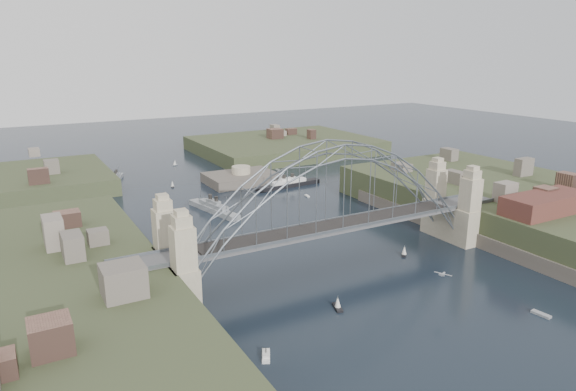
# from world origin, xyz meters

# --- Properties ---
(ground) EXTENTS (500.00, 500.00, 0.00)m
(ground) POSITION_xyz_m (0.00, 0.00, 0.00)
(ground) COLOR black
(ground) RESTS_ON ground
(bridge) EXTENTS (84.00, 13.80, 24.60)m
(bridge) POSITION_xyz_m (0.00, 0.00, 12.32)
(bridge) COLOR #535356
(bridge) RESTS_ON ground
(shore_west) EXTENTS (50.50, 90.00, 12.00)m
(shore_west) POSITION_xyz_m (-57.32, 0.00, 1.97)
(shore_west) COLOR #363E23
(shore_west) RESTS_ON ground
(shore_east) EXTENTS (50.50, 90.00, 12.00)m
(shore_east) POSITION_xyz_m (57.32, 0.00, 1.97)
(shore_east) COLOR #363E23
(shore_east) RESTS_ON ground
(headland_nw) EXTENTS (60.00, 45.00, 9.00)m
(headland_nw) POSITION_xyz_m (-55.00, 95.00, 0.50)
(headland_nw) COLOR #363E23
(headland_nw) RESTS_ON ground
(headland_ne) EXTENTS (70.00, 55.00, 9.50)m
(headland_ne) POSITION_xyz_m (50.00, 110.00, 0.75)
(headland_ne) COLOR #363E23
(headland_ne) RESTS_ON ground
(fort_island) EXTENTS (22.00, 16.00, 9.40)m
(fort_island) POSITION_xyz_m (12.00, 70.00, -0.34)
(fort_island) COLOR #524A41
(fort_island) RESTS_ON ground
(wharf_shed) EXTENTS (20.00, 8.00, 4.00)m
(wharf_shed) POSITION_xyz_m (44.00, -14.00, 10.00)
(wharf_shed) COLOR #592D26
(wharf_shed) RESTS_ON shore_east
(naval_cruiser_near) EXTENTS (6.86, 20.58, 6.14)m
(naval_cruiser_near) POSITION_xyz_m (-7.45, 44.70, 0.95)
(naval_cruiser_near) COLOR #919599
(naval_cruiser_near) RESTS_ON ground
(naval_cruiser_far) EXTENTS (7.08, 14.15, 4.86)m
(naval_cruiser_far) POSITION_xyz_m (-22.64, 92.05, 0.76)
(naval_cruiser_far) COLOR #919599
(naval_cruiser_far) RESTS_ON ground
(ocean_liner) EXTENTS (22.51, 4.85, 5.48)m
(ocean_liner) POSITION_xyz_m (22.57, 57.93, 0.85)
(ocean_liner) COLOR black
(ocean_liner) RESTS_ON ground
(aeroplane) EXTENTS (1.68, 2.76, 0.43)m
(aeroplane) POSITION_xyz_m (6.48, -22.20, 5.50)
(aeroplane) COLOR #AEB1B6
(small_boat_a) EXTENTS (2.74, 2.46, 1.43)m
(small_boat_a) POSITION_xyz_m (-15.50, 22.03, 0.28)
(small_boat_a) COLOR white
(small_boat_a) RESTS_ON ground
(small_boat_b) EXTENTS (2.02, 1.60, 0.45)m
(small_boat_b) POSITION_xyz_m (8.85, 24.03, 0.15)
(small_boat_b) COLOR white
(small_boat_b) RESTS_ON ground
(small_boat_c) EXTENTS (1.93, 3.28, 2.38)m
(small_boat_c) POSITION_xyz_m (-9.19, -14.90, 0.74)
(small_boat_c) COLOR white
(small_boat_c) RESTS_ON ground
(small_boat_d) EXTENTS (1.01, 2.31, 0.45)m
(small_boat_d) POSITION_xyz_m (21.90, 45.51, 0.15)
(small_boat_d) COLOR white
(small_boat_d) RESTS_ON ground
(small_boat_e) EXTENTS (3.79, 1.27, 0.45)m
(small_boat_e) POSITION_xyz_m (-32.01, 51.08, 0.15)
(small_boat_e) COLOR white
(small_boat_e) RESTS_ON ground
(small_boat_f) EXTENTS (0.71, 1.51, 1.43)m
(small_boat_f) POSITION_xyz_m (-5.87, 55.05, 0.30)
(small_boat_f) COLOR white
(small_boat_f) RESTS_ON ground
(small_boat_g) EXTENTS (1.37, 3.13, 0.45)m
(small_boat_g) POSITION_xyz_m (17.91, -32.76, 0.15)
(small_boat_g) COLOR white
(small_boat_g) RESTS_ON ground
(small_boat_h) EXTENTS (1.18, 1.96, 2.38)m
(small_boat_h) POSITION_xyz_m (-9.20, 75.03, 0.96)
(small_boat_h) COLOR white
(small_boat_h) RESTS_ON ground
(small_boat_i) EXTENTS (2.21, 1.09, 0.45)m
(small_boat_i) POSITION_xyz_m (27.96, 14.29, 0.15)
(small_boat_i) COLOR white
(small_boat_i) RESTS_ON ground
(small_boat_j) EXTENTS (2.45, 3.42, 1.43)m
(small_boat_j) POSITION_xyz_m (-25.78, -21.57, 0.28)
(small_boat_j) COLOR white
(small_boat_j) RESTS_ON ground
(small_boat_k) EXTENTS (2.16, 1.73, 2.38)m
(small_boat_k) POSITION_xyz_m (1.31, 106.08, 0.92)
(small_boat_k) COLOR white
(small_boat_k) RESTS_ON ground
(small_boat_l) EXTENTS (1.62, 2.79, 0.45)m
(small_boat_l) POSITION_xyz_m (-45.39, 25.26, 0.15)
(small_boat_l) COLOR white
(small_boat_l) RESTS_ON ground
(small_boat_m) EXTENTS (2.18, 2.22, 2.38)m
(small_boat_m) POSITION_xyz_m (15.84, -2.86, 0.87)
(small_boat_m) COLOR white
(small_boat_m) RESTS_ON ground
(small_boat_n) EXTENTS (1.02, 2.94, 0.45)m
(small_boat_n) POSITION_xyz_m (30.51, 79.58, 0.15)
(small_boat_n) COLOR white
(small_boat_n) RESTS_ON ground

